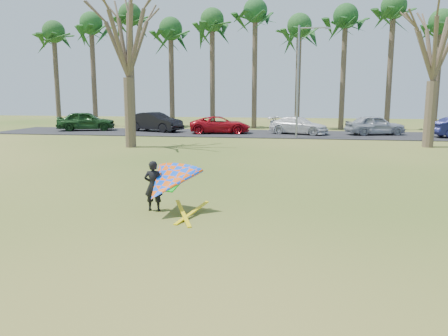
% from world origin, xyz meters
% --- Properties ---
extents(ground, '(100.00, 100.00, 0.00)m').
position_xyz_m(ground, '(0.00, 0.00, 0.00)').
color(ground, '#265111').
rests_on(ground, ground).
extents(parking_strip, '(46.00, 7.00, 0.06)m').
position_xyz_m(parking_strip, '(0.00, 25.00, 0.03)').
color(parking_strip, black).
rests_on(parking_strip, ground).
extents(palm_0, '(4.84, 4.84, 10.84)m').
position_xyz_m(palm_0, '(-22.00, 31.00, 9.17)').
color(palm_0, '#483B2B').
rests_on(palm_0, ground).
extents(palm_1, '(4.84, 4.84, 11.54)m').
position_xyz_m(palm_1, '(-18.00, 31.00, 9.85)').
color(palm_1, '#4C3A2D').
rests_on(palm_1, ground).
extents(palm_2, '(4.84, 4.84, 12.24)m').
position_xyz_m(palm_2, '(-14.00, 31.00, 10.52)').
color(palm_2, '#4B3D2D').
rests_on(palm_2, ground).
extents(palm_3, '(4.84, 4.84, 10.84)m').
position_xyz_m(palm_3, '(-10.00, 31.00, 9.17)').
color(palm_3, '#453829').
rests_on(palm_3, ground).
extents(palm_4, '(4.84, 4.84, 11.54)m').
position_xyz_m(palm_4, '(-6.00, 31.00, 9.85)').
color(palm_4, brown).
rests_on(palm_4, ground).
extents(palm_5, '(4.84, 4.84, 12.24)m').
position_xyz_m(palm_5, '(-2.00, 31.00, 10.52)').
color(palm_5, brown).
rests_on(palm_5, ground).
extents(palm_6, '(4.84, 4.84, 10.84)m').
position_xyz_m(palm_6, '(2.00, 31.00, 9.17)').
color(palm_6, '#4E3D2E').
rests_on(palm_6, ground).
extents(palm_7, '(4.84, 4.84, 11.54)m').
position_xyz_m(palm_7, '(6.00, 31.00, 9.85)').
color(palm_7, '#4E3E2E').
rests_on(palm_7, ground).
extents(palm_8, '(4.84, 4.84, 12.24)m').
position_xyz_m(palm_8, '(10.00, 31.00, 10.52)').
color(palm_8, '#483B2B').
rests_on(palm_8, ground).
extents(palm_9, '(4.84, 4.84, 10.84)m').
position_xyz_m(palm_9, '(14.00, 31.00, 9.17)').
color(palm_9, '#46372A').
rests_on(palm_9, ground).
extents(bare_tree_left, '(6.60, 6.60, 9.70)m').
position_xyz_m(bare_tree_left, '(-8.00, 15.00, 6.92)').
color(bare_tree_left, '#47362A').
rests_on(bare_tree_left, ground).
extents(bare_tree_right, '(6.27, 6.27, 9.21)m').
position_xyz_m(bare_tree_right, '(10.00, 18.00, 6.57)').
color(bare_tree_right, '#4C3C2E').
rests_on(bare_tree_right, ground).
extents(streetlight, '(2.28, 0.18, 8.00)m').
position_xyz_m(streetlight, '(2.16, 22.00, 4.46)').
color(streetlight, gray).
rests_on(streetlight, ground).
extents(car_0, '(5.27, 3.46, 1.67)m').
position_xyz_m(car_0, '(-16.20, 25.42, 0.89)').
color(car_0, '#1A4019').
rests_on(car_0, parking_strip).
extents(car_1, '(5.19, 3.27, 1.61)m').
position_xyz_m(car_1, '(-9.94, 25.51, 0.87)').
color(car_1, black).
rests_on(car_1, parking_strip).
extents(car_2, '(5.24, 3.08, 1.37)m').
position_xyz_m(car_2, '(-4.14, 24.67, 0.74)').
color(car_2, '#AD0D17').
rests_on(car_2, parking_strip).
extents(car_3, '(5.09, 3.42, 1.37)m').
position_xyz_m(car_3, '(2.17, 25.01, 0.75)').
color(car_3, silver).
rests_on(car_3, parking_strip).
extents(car_4, '(4.83, 2.92, 1.54)m').
position_xyz_m(car_4, '(8.06, 25.33, 0.83)').
color(car_4, '#A2A7B0').
rests_on(car_4, parking_strip).
extents(kite_flyer, '(2.13, 2.39, 2.02)m').
position_xyz_m(kite_flyer, '(-1.41, 0.79, 0.84)').
color(kite_flyer, black).
rests_on(kite_flyer, ground).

